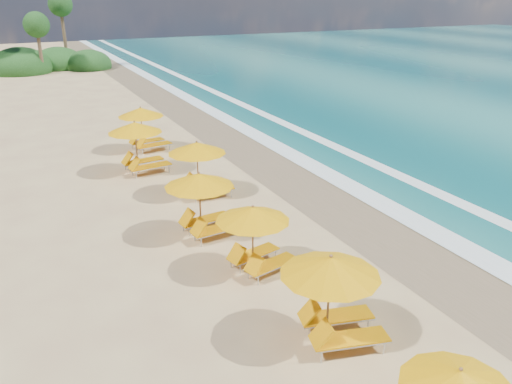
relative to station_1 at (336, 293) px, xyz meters
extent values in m
plane|color=tan|center=(1.45, 7.55, -1.41)|extent=(160.00, 160.00, 0.00)
cube|color=#856C4F|center=(5.45, 7.55, -1.41)|extent=(4.00, 160.00, 0.01)
cube|color=white|center=(6.95, 7.55, -1.38)|extent=(1.20, 160.00, 0.01)
cube|color=white|center=(9.95, 7.55, -1.39)|extent=(0.80, 160.00, 0.01)
cone|color=#E99D04|center=(-0.07, -3.96, 0.48)|extent=(2.16, 2.16, 0.42)
sphere|color=olive|center=(-0.07, -3.96, 0.72)|extent=(0.07, 0.07, 0.07)
cylinder|color=olive|center=(-0.19, 0.05, -0.21)|extent=(0.06, 0.06, 2.42)
cone|color=#E99D04|center=(-0.19, 0.05, 0.80)|extent=(3.01, 3.01, 0.49)
sphere|color=olive|center=(-0.19, 0.05, 1.07)|extent=(0.09, 0.09, 0.09)
cylinder|color=olive|center=(-0.38, 4.01, -0.30)|extent=(0.06, 0.06, 2.24)
cone|color=#E99D04|center=(-0.38, 4.01, 0.63)|extent=(2.77, 2.77, 0.45)
sphere|color=olive|center=(-0.38, 4.01, 0.88)|extent=(0.08, 0.08, 0.08)
cylinder|color=olive|center=(-0.94, 7.19, -0.22)|extent=(0.06, 0.06, 2.39)
cone|color=#E99D04|center=(-0.94, 7.19, 0.78)|extent=(2.73, 2.73, 0.48)
sphere|color=olive|center=(-0.94, 7.19, 1.04)|extent=(0.09, 0.09, 0.09)
cylinder|color=olive|center=(0.33, 10.97, -0.22)|extent=(0.06, 0.06, 2.39)
cone|color=#E99D04|center=(0.33, 10.97, 0.77)|extent=(2.51, 2.51, 0.48)
sphere|color=olive|center=(0.33, 10.97, 1.04)|extent=(0.09, 0.09, 0.09)
cylinder|color=olive|center=(-1.28, 15.15, -0.16)|extent=(0.06, 0.06, 2.50)
cone|color=#E99D04|center=(-1.28, 15.15, 0.87)|extent=(2.85, 2.85, 0.50)
sphere|color=olive|center=(-1.28, 15.15, 1.15)|extent=(0.09, 0.09, 0.09)
cylinder|color=olive|center=(-0.10, 18.71, -0.22)|extent=(0.06, 0.06, 2.40)
cone|color=#E99D04|center=(-0.10, 18.71, 0.78)|extent=(2.80, 2.80, 0.48)
sphere|color=olive|center=(-0.10, 18.71, 1.05)|extent=(0.09, 0.09, 0.09)
ellipsoid|color=#163D14|center=(-4.55, 52.55, -0.79)|extent=(6.40, 6.40, 4.16)
ellipsoid|color=#163D14|center=(-0.55, 54.55, -0.87)|extent=(5.60, 5.60, 3.64)
ellipsoid|color=#163D14|center=(2.45, 52.55, -0.93)|extent=(5.00, 5.00, 3.25)
cylinder|color=brown|center=(-2.55, 50.55, 1.09)|extent=(0.36, 0.36, 5.00)
sphere|color=#163D14|center=(-2.55, 50.55, 3.59)|extent=(2.60, 2.60, 2.60)
cylinder|color=brown|center=(0.45, 54.55, 1.99)|extent=(0.36, 0.36, 6.80)
sphere|color=#163D14|center=(0.45, 54.55, 5.39)|extent=(2.60, 2.60, 2.60)
camera|label=1|loc=(-6.60, -9.08, 7.03)|focal=36.53mm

